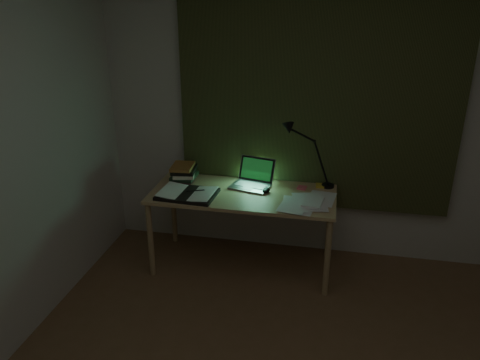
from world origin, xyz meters
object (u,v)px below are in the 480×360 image
object	(u,v)px
desk	(243,230)
book_stack	(184,173)
desk_lamp	(330,155)
laptop	(250,175)
open_textbook	(187,193)
loose_papers	(306,201)

from	to	relation	value
desk	book_stack	bearing A→B (deg)	164.97
book_stack	desk	bearing A→B (deg)	-15.03
desk	desk_lamp	world-z (taller)	desk_lamp
desk	book_stack	size ratio (longest dim) A/B	6.44
desk	desk_lamp	xyz separation A→B (m)	(0.65, 0.25, 0.60)
laptop	book_stack	size ratio (longest dim) A/B	1.52
laptop	book_stack	xyz separation A→B (m)	(-0.57, 0.03, -0.03)
desk	desk_lamp	size ratio (longest dim) A/B	2.68
desk	book_stack	world-z (taller)	book_stack
desk	book_stack	distance (m)	0.68
laptop	book_stack	bearing A→B (deg)	-169.57
laptop	open_textbook	world-z (taller)	laptop
desk_lamp	laptop	bearing A→B (deg)	-161.68
desk_lamp	loose_papers	bearing A→B (deg)	-108.23
laptop	desk_lamp	distance (m)	0.65
laptop	desk	bearing A→B (deg)	-93.82
laptop	loose_papers	xyz separation A→B (m)	(0.47, -0.20, -0.10)
laptop	book_stack	world-z (taller)	laptop
open_textbook	book_stack	size ratio (longest dim) A/B	1.95
open_textbook	book_stack	world-z (taller)	book_stack
book_stack	desk_lamp	size ratio (longest dim) A/B	0.42
desk	desk_lamp	distance (m)	0.92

